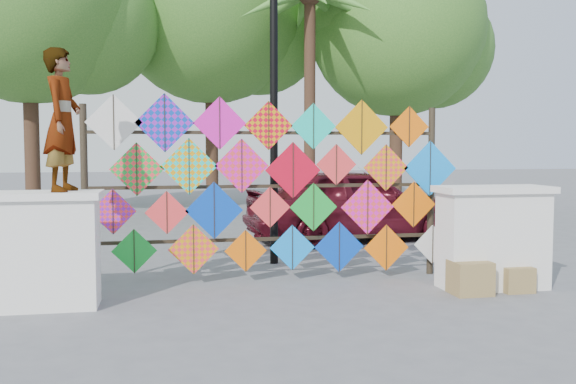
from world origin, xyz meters
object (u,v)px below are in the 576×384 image
at_px(vendor_woman, 62,120).
at_px(kite_rack, 273,186).
at_px(lamppost, 274,85).
at_px(sedan, 355,204).

bearing_deg(vendor_woman, kite_rack, -57.68).
distance_m(vendor_woman, lamppost, 3.54).
distance_m(vendor_woman, sedan, 6.43).
height_order(kite_rack, lamppost, lamppost).
bearing_deg(vendor_woman, sedan, -35.30).
xyz_separation_m(sedan, lamppost, (-1.90, -2.09, 1.99)).
relative_size(kite_rack, sedan, 1.21).
relative_size(vendor_woman, sedan, 0.38).
bearing_deg(kite_rack, sedan, 57.73).
bearing_deg(kite_rack, lamppost, 80.03).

